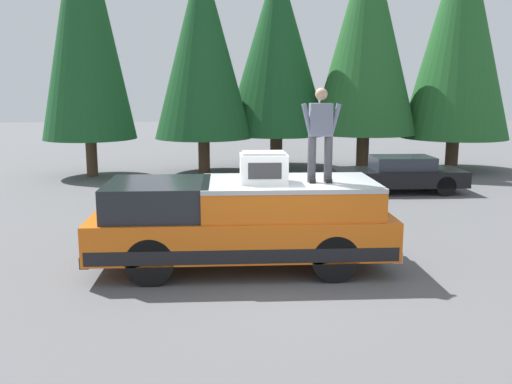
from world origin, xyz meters
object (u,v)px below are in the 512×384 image
(pickup_truck, at_px, (242,222))
(parked_car_black, at_px, (399,174))
(compressor_unit, at_px, (264,167))
(person_on_truck_bed, at_px, (321,132))

(pickup_truck, bearing_deg, parked_car_black, -35.71)
(pickup_truck, xyz_separation_m, compressor_unit, (-0.18, -0.39, 1.05))
(compressor_unit, relative_size, person_on_truck_bed, 0.50)
(compressor_unit, bearing_deg, parked_car_black, -33.05)
(compressor_unit, height_order, person_on_truck_bed, person_on_truck_bed)
(compressor_unit, bearing_deg, pickup_truck, 65.54)
(compressor_unit, height_order, parked_car_black, compressor_unit)
(compressor_unit, relative_size, parked_car_black, 0.20)
(person_on_truck_bed, xyz_separation_m, parked_car_black, (7.57, -3.90, -1.97))
(pickup_truck, xyz_separation_m, person_on_truck_bed, (-0.18, -1.41, 1.68))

